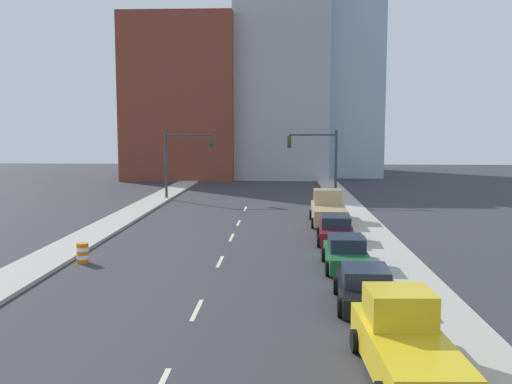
{
  "coord_description": "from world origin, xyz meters",
  "views": [
    {
      "loc": [
        3.02,
        -5.67,
        6.35
      ],
      "look_at": [
        1.23,
        32.21,
        2.2
      ],
      "focal_mm": 40.0,
      "sensor_mm": 36.0,
      "label": 1
    }
  ],
  "objects": [
    {
      "name": "lane_stripe_at_33m",
      "position": [
        0.0,
        32.79,
        0.0
      ],
      "size": [
        0.16,
        2.4,
        0.01
      ],
      "primitive_type": "cube",
      "color": "beige",
      "rests_on": "ground"
    },
    {
      "name": "sedan_green",
      "position": [
        5.94,
        20.16,
        0.69
      ],
      "size": [
        2.11,
        4.53,
        1.51
      ],
      "rotation": [
        0.0,
        0.0,
        -0.01
      ],
      "color": "#1E6033",
      "rests_on": "ground"
    },
    {
      "name": "sidewalk_left",
      "position": [
        -8.39,
        49.31,
        0.09
      ],
      "size": [
        2.41,
        98.61,
        0.17
      ],
      "color": "#ADA89E",
      "rests_on": "ground"
    },
    {
      "name": "traffic_signal_right",
      "position": [
        6.51,
        45.77,
        4.09
      ],
      "size": [
        4.49,
        0.35,
        6.3
      ],
      "color": "#38383D",
      "rests_on": "ground"
    },
    {
      "name": "building_glass_right",
      "position": [
        9.65,
        78.92,
        19.86
      ],
      "size": [
        13.0,
        20.0,
        39.72
      ],
      "color": "#99B7CC",
      "rests_on": "ground"
    },
    {
      "name": "traffic_signal_left",
      "position": [
        -6.38,
        45.77,
        4.09
      ],
      "size": [
        4.49,
        0.35,
        6.3
      ],
      "color": "#38383D",
      "rests_on": "ground"
    },
    {
      "name": "lane_stripe_at_27m",
      "position": [
        0.0,
        27.47,
        0.0
      ],
      "size": [
        0.16,
        2.4,
        0.01
      ],
      "primitive_type": "cube",
      "color": "beige",
      "rests_on": "ground"
    },
    {
      "name": "pickup_truck_tan",
      "position": [
        6.11,
        32.88,
        0.91
      ],
      "size": [
        2.49,
        5.87,
        2.26
      ],
      "rotation": [
        0.0,
        0.0,
        -0.01
      ],
      "color": "tan",
      "rests_on": "ground"
    },
    {
      "name": "lane_stripe_at_40m",
      "position": [
        0.0,
        39.86,
        0.0
      ],
      "size": [
        0.16,
        2.4,
        0.01
      ],
      "primitive_type": "cube",
      "color": "beige",
      "rests_on": "ground"
    },
    {
      "name": "lane_stripe_at_21m",
      "position": [
        0.0,
        21.26,
        0.0
      ],
      "size": [
        0.16,
        2.4,
        0.01
      ],
      "primitive_type": "cube",
      "color": "beige",
      "rests_on": "ground"
    },
    {
      "name": "building_office_center",
      "position": [
        2.74,
        74.92,
        14.45
      ],
      "size": [
        12.0,
        20.0,
        28.91
      ],
      "color": "#A8A8AD",
      "rests_on": "ground"
    },
    {
      "name": "sidewalk_right",
      "position": [
        8.39,
        49.31,
        0.09
      ],
      "size": [
        2.41,
        98.61,
        0.17
      ],
      "color": "#ADA89E",
      "rests_on": "ground"
    },
    {
      "name": "sedan_maroon",
      "position": [
        6.02,
        26.25,
        0.69
      ],
      "size": [
        2.29,
        4.56,
        1.52
      ],
      "rotation": [
        0.0,
        0.0,
        -0.05
      ],
      "color": "maroon",
      "rests_on": "ground"
    },
    {
      "name": "building_brick_left",
      "position": [
        -10.08,
        70.92,
        10.28
      ],
      "size": [
        14.0,
        16.0,
        20.57
      ],
      "color": "brown",
      "rests_on": "ground"
    },
    {
      "name": "lane_stripe_at_14m",
      "position": [
        0.0,
        13.81,
        0.0
      ],
      "size": [
        0.16,
        2.4,
        0.01
      ],
      "primitive_type": "cube",
      "color": "beige",
      "rests_on": "ground"
    },
    {
      "name": "traffic_barrel",
      "position": [
        -6.55,
        20.7,
        0.47
      ],
      "size": [
        0.56,
        0.56,
        0.95
      ],
      "color": "orange",
      "rests_on": "ground"
    },
    {
      "name": "sedan_black",
      "position": [
        6.02,
        14.63,
        0.65
      ],
      "size": [
        2.27,
        4.55,
        1.41
      ],
      "rotation": [
        0.0,
        0.0,
        -0.04
      ],
      "color": "black",
      "rests_on": "ground"
    },
    {
      "name": "pickup_truck_yellow",
      "position": [
        6.19,
        8.71,
        0.85
      ],
      "size": [
        2.41,
        5.57,
        2.09
      ],
      "rotation": [
        0.0,
        0.0,
        0.04
      ],
      "color": "gold",
      "rests_on": "ground"
    }
  ]
}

